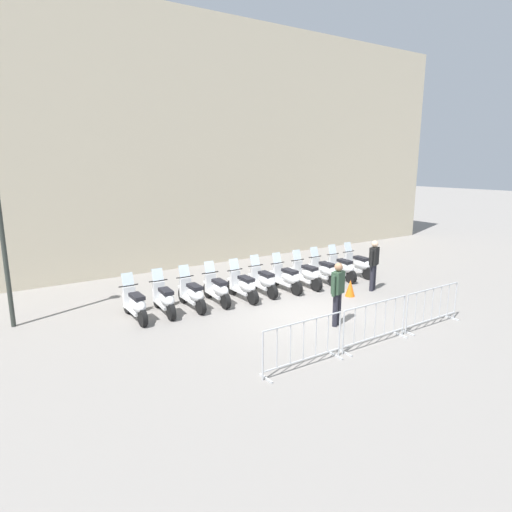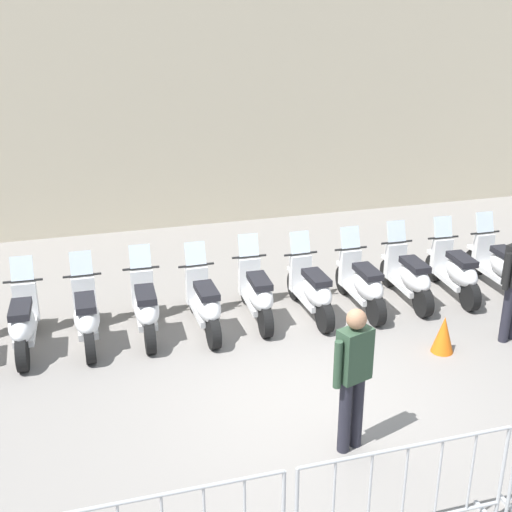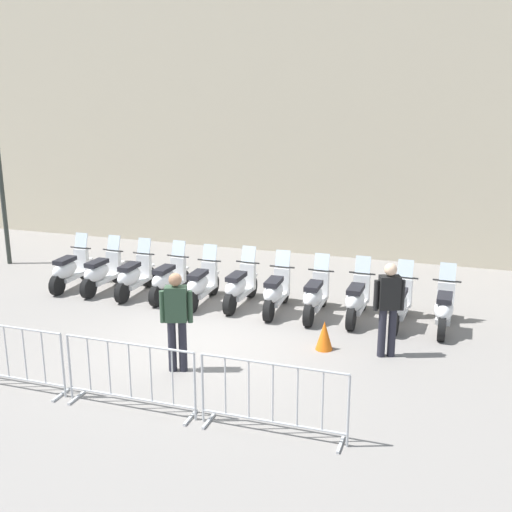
# 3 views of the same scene
# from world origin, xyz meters

# --- Properties ---
(ground_plane) EXTENTS (120.00, 120.00, 0.00)m
(ground_plane) POSITION_xyz_m (0.00, 0.00, 0.00)
(ground_plane) COLOR gray
(motorcycle_1) EXTENTS (0.61, 1.72, 1.24)m
(motorcycle_1) POSITION_xyz_m (-3.25, 2.56, 0.45)
(motorcycle_1) COLOR black
(motorcycle_1) RESTS_ON ground
(motorcycle_2) EXTENTS (0.56, 1.73, 1.24)m
(motorcycle_2) POSITION_xyz_m (-2.40, 2.47, 0.45)
(motorcycle_2) COLOR black
(motorcycle_2) RESTS_ON ground
(motorcycle_3) EXTENTS (0.60, 1.72, 1.24)m
(motorcycle_3) POSITION_xyz_m (-1.54, 2.43, 0.45)
(motorcycle_3) COLOR black
(motorcycle_3) RESTS_ON ground
(motorcycle_4) EXTENTS (0.56, 1.73, 1.24)m
(motorcycle_4) POSITION_xyz_m (-0.68, 2.25, 0.45)
(motorcycle_4) COLOR black
(motorcycle_4) RESTS_ON ground
(motorcycle_5) EXTENTS (0.60, 1.72, 1.24)m
(motorcycle_5) POSITION_xyz_m (0.18, 2.31, 0.45)
(motorcycle_5) COLOR black
(motorcycle_5) RESTS_ON ground
(motorcycle_6) EXTENTS (0.56, 1.73, 1.24)m
(motorcycle_6) POSITION_xyz_m (1.04, 2.13, 0.45)
(motorcycle_6) COLOR black
(motorcycle_6) RESTS_ON ground
(motorcycle_7) EXTENTS (0.56, 1.73, 1.24)m
(motorcycle_7) POSITION_xyz_m (1.89, 2.05, 0.45)
(motorcycle_7) COLOR black
(motorcycle_7) RESTS_ON ground
(motorcycle_8) EXTENTS (0.58, 1.73, 1.24)m
(motorcycle_8) POSITION_xyz_m (2.75, 2.04, 0.45)
(motorcycle_8) COLOR black
(motorcycle_8) RESTS_ON ground
(motorcycle_9) EXTENTS (0.62, 1.72, 1.24)m
(motorcycle_9) POSITION_xyz_m (3.61, 1.96, 0.45)
(motorcycle_9) COLOR black
(motorcycle_9) RESTS_ON ground
(motorcycle_10) EXTENTS (0.57, 1.73, 1.24)m
(motorcycle_10) POSITION_xyz_m (4.47, 1.91, 0.45)
(motorcycle_10) COLOR black
(motorcycle_10) RESTS_ON ground
(barrier_segment_1) EXTENTS (2.11, 0.59, 1.07)m
(barrier_segment_1) POSITION_xyz_m (-0.20, -2.45, 0.53)
(barrier_segment_1) COLOR #B2B5B7
(barrier_segment_1) RESTS_ON ground
(officer_mid_plaza) EXTENTS (0.54, 0.30, 1.73)m
(officer_mid_plaza) POSITION_xyz_m (0.02, -1.05, 0.98)
(officer_mid_plaza) COLOR #23232D
(officer_mid_plaza) RESTS_ON ground
(traffic_cone) EXTENTS (0.32, 0.32, 0.55)m
(traffic_cone) POSITION_xyz_m (2.31, 0.43, 0.28)
(traffic_cone) COLOR orange
(traffic_cone) RESTS_ON ground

